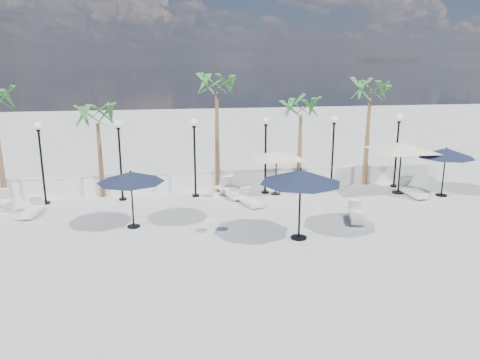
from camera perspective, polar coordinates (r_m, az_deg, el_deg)
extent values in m
plane|color=#989793|center=(17.03, -3.60, -8.07)|extent=(100.00, 100.00, 0.00)
cube|color=silver|center=(23.99, -5.64, -0.31)|extent=(26.00, 0.30, 0.90)
cube|color=silver|center=(23.86, -5.67, 0.90)|extent=(26.00, 0.12, 0.08)
cylinder|color=black|center=(23.68, -22.57, -2.56)|extent=(0.36, 0.36, 0.10)
cylinder|color=black|center=(23.27, -22.97, 1.45)|extent=(0.10, 0.10, 3.50)
cylinder|color=black|center=(22.99, -23.38, 5.58)|extent=(0.18, 0.18, 0.10)
sphere|color=white|center=(22.96, -23.43, 6.10)|extent=(0.36, 0.36, 0.36)
cylinder|color=black|center=(23.14, -14.09, -2.25)|extent=(0.36, 0.36, 0.10)
cylinder|color=black|center=(22.73, -14.35, 1.86)|extent=(0.10, 0.10, 3.50)
cylinder|color=black|center=(22.44, -14.62, 6.10)|extent=(0.18, 0.18, 0.10)
sphere|color=white|center=(22.41, -14.65, 6.63)|extent=(0.36, 0.36, 0.36)
cylinder|color=black|center=(23.13, -5.42, -1.88)|extent=(0.36, 0.36, 0.10)
cylinder|color=black|center=(22.72, -5.52, 2.24)|extent=(0.10, 0.10, 3.50)
cylinder|color=black|center=(22.43, -5.62, 6.49)|extent=(0.18, 0.18, 0.10)
sphere|color=white|center=(22.40, -5.64, 7.02)|extent=(0.36, 0.36, 0.36)
cylinder|color=black|center=(23.64, 3.06, -1.48)|extent=(0.36, 0.36, 0.10)
cylinder|color=black|center=(23.24, 3.12, 2.56)|extent=(0.10, 0.10, 3.50)
cylinder|color=black|center=(22.96, 3.18, 6.72)|extent=(0.18, 0.18, 0.10)
sphere|color=white|center=(22.93, 3.18, 7.24)|extent=(0.36, 0.36, 0.36)
cylinder|color=black|center=(24.65, 11.02, -1.07)|extent=(0.36, 0.36, 0.10)
cylinder|color=black|center=(24.26, 11.21, 2.81)|extent=(0.10, 0.10, 3.50)
cylinder|color=black|center=(23.99, 11.41, 6.79)|extent=(0.18, 0.18, 0.10)
sphere|color=white|center=(23.96, 11.43, 7.28)|extent=(0.36, 0.36, 0.36)
cylinder|color=black|center=(26.09, 18.22, -0.68)|extent=(0.36, 0.36, 0.10)
cylinder|color=black|center=(25.72, 18.52, 2.98)|extent=(0.10, 0.10, 3.50)
cylinder|color=black|center=(25.46, 18.82, 6.73)|extent=(0.18, 0.18, 0.10)
sphere|color=white|center=(25.44, 18.86, 7.20)|extent=(0.36, 0.36, 0.36)
cone|color=brown|center=(24.47, -27.23, 2.66)|extent=(0.28, 0.28, 4.40)
cone|color=brown|center=(23.60, -16.64, 2.28)|extent=(0.28, 0.28, 3.60)
cone|color=brown|center=(23.48, -2.79, 4.55)|extent=(0.28, 0.28, 5.00)
cone|color=brown|center=(24.48, 7.27, 3.43)|extent=(0.28, 0.28, 3.80)
cone|color=brown|center=(25.74, 15.22, 4.48)|extent=(0.28, 0.28, 4.60)
cube|color=silver|center=(22.15, -24.04, -3.60)|extent=(0.76, 1.75, 0.09)
cube|color=silver|center=(21.92, -24.27, -3.53)|extent=(0.66, 1.20, 0.09)
cube|color=silver|center=(22.67, -23.53, -2.25)|extent=(0.58, 0.46, 0.53)
cube|color=silver|center=(23.87, -27.17, -2.69)|extent=(0.75, 1.81, 0.10)
cube|color=silver|center=(24.46, -26.93, -1.43)|extent=(0.59, 0.47, 0.55)
cube|color=silver|center=(23.01, -0.93, -1.60)|extent=(1.13, 2.16, 0.11)
cube|color=silver|center=(22.73, -0.67, -1.48)|extent=(0.94, 1.50, 0.11)
cube|color=silver|center=(23.66, -1.68, -0.13)|extent=(0.74, 0.62, 0.64)
cube|color=silver|center=(21.64, 1.24, -2.72)|extent=(0.97, 1.78, 0.09)
cube|color=silver|center=(21.41, 1.51, -2.63)|extent=(0.80, 1.24, 0.09)
cube|color=silver|center=(22.14, 0.47, -1.41)|extent=(0.61, 0.52, 0.53)
cube|color=silver|center=(20.18, 13.97, -4.42)|extent=(1.07, 1.84, 0.09)
cube|color=silver|center=(19.93, 14.06, -4.35)|extent=(0.87, 1.29, 0.09)
cube|color=silver|center=(20.74, 13.80, -2.88)|extent=(0.64, 0.55, 0.55)
cube|color=silver|center=(24.63, 20.29, -1.45)|extent=(0.68, 2.00, 0.11)
cube|color=silver|center=(24.38, 20.63, -1.35)|extent=(0.63, 1.35, 0.11)
cube|color=silver|center=(25.21, 19.45, -0.09)|extent=(0.63, 0.48, 0.62)
cylinder|color=silver|center=(22.93, -27.03, -3.67)|extent=(0.45, 0.45, 0.03)
cylinder|color=silver|center=(22.86, -27.10, -3.07)|extent=(0.07, 0.07, 0.53)
cylinder|color=silver|center=(22.78, -27.18, -2.40)|extent=(0.58, 0.58, 0.03)
cylinder|color=silver|center=(18.38, -3.53, -6.30)|extent=(0.38, 0.38, 0.03)
cylinder|color=silver|center=(18.30, -3.54, -5.67)|extent=(0.06, 0.06, 0.46)
cylinder|color=silver|center=(18.22, -3.55, -4.96)|extent=(0.50, 0.50, 0.03)
cylinder|color=silver|center=(22.95, -2.91, -2.06)|extent=(0.41, 0.41, 0.03)
cylinder|color=silver|center=(22.88, -2.91, -1.51)|extent=(0.06, 0.06, 0.49)
cylinder|color=silver|center=(22.82, -2.92, -0.89)|extent=(0.53, 0.53, 0.03)
cylinder|color=black|center=(19.35, -12.82, -5.53)|extent=(0.51, 0.51, 0.05)
cylinder|color=black|center=(19.01, -13.01, -2.42)|extent=(0.06, 0.06, 2.24)
cone|color=black|center=(18.77, -13.17, 0.37)|extent=(2.65, 2.65, 0.41)
sphere|color=black|center=(18.71, -13.21, 1.05)|extent=(0.07, 0.07, 0.07)
cylinder|color=black|center=(17.84, 7.16, -6.98)|extent=(0.61, 0.61, 0.06)
cylinder|color=black|center=(17.42, 7.29, -3.09)|extent=(0.08, 0.08, 2.60)
cone|color=black|center=(17.13, 7.40, 0.44)|extent=(3.03, 3.03, 0.49)
sphere|color=black|center=(17.07, 7.43, 1.32)|extent=(0.09, 0.09, 0.09)
cylinder|color=black|center=(25.21, 23.33, -1.70)|extent=(0.55, 0.55, 0.06)
cylinder|color=black|center=(24.94, 23.59, 0.83)|extent=(0.07, 0.07, 2.35)
cone|color=black|center=(24.75, 23.81, 3.07)|extent=(2.74, 2.74, 0.44)
sphere|color=black|center=(24.71, 23.87, 3.63)|extent=(0.08, 0.08, 0.08)
cylinder|color=black|center=(23.48, 4.36, -1.67)|extent=(0.49, 0.49, 0.06)
cylinder|color=black|center=(23.21, 4.41, 0.83)|extent=(0.07, 0.07, 2.16)
pyramid|color=beige|center=(22.98, 4.47, 3.51)|extent=(4.78, 4.78, 0.33)
cylinder|color=black|center=(24.93, 18.69, -1.44)|extent=(0.59, 0.59, 0.07)
cylinder|color=black|center=(24.64, 18.92, 1.34)|extent=(0.08, 0.08, 2.55)
pyramid|color=beige|center=(24.39, 19.16, 4.33)|extent=(5.54, 5.54, 0.40)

